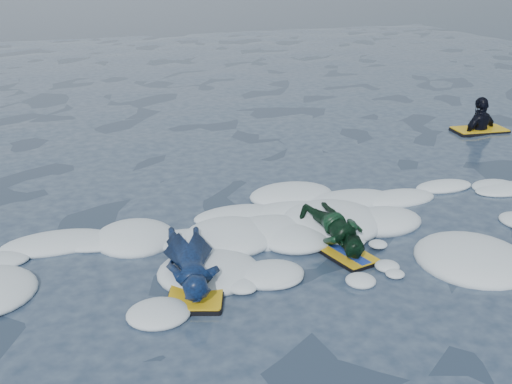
# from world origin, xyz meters

# --- Properties ---
(ground) EXTENTS (120.00, 120.00, 0.00)m
(ground) POSITION_xyz_m (0.00, 0.00, 0.00)
(ground) COLOR #162236
(ground) RESTS_ON ground
(foam_band) EXTENTS (12.00, 3.10, 0.30)m
(foam_band) POSITION_xyz_m (0.00, 1.03, 0.00)
(foam_band) COLOR white
(foam_band) RESTS_ON ground
(prone_woman_unit) EXTENTS (0.88, 1.63, 0.40)m
(prone_woman_unit) POSITION_xyz_m (-1.38, 0.26, 0.20)
(prone_woman_unit) COLOR black
(prone_woman_unit) RESTS_ON ground
(prone_child_unit) EXTENTS (0.63, 1.23, 0.46)m
(prone_child_unit) POSITION_xyz_m (0.44, 0.42, 0.23)
(prone_child_unit) COLOR black
(prone_child_unit) RESTS_ON ground
(waiting_rider_unit) EXTENTS (1.10, 0.69, 1.55)m
(waiting_rider_unit) POSITION_xyz_m (5.38, 4.19, -0.07)
(waiting_rider_unit) COLOR black
(waiting_rider_unit) RESTS_ON ground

